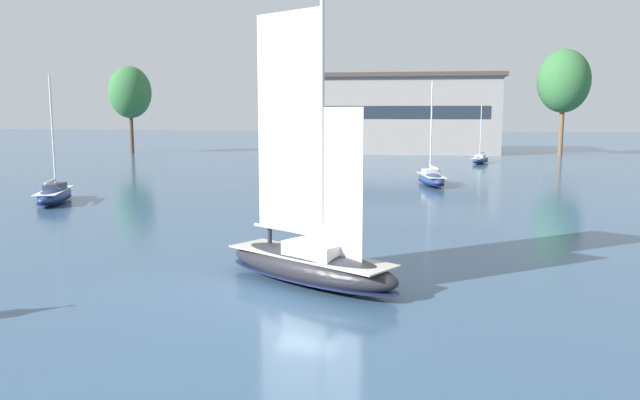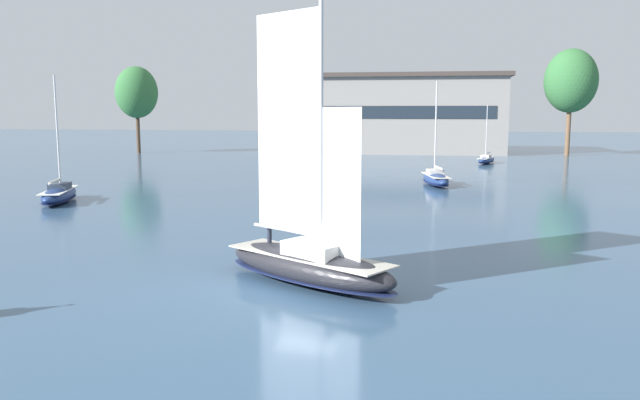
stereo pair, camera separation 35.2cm
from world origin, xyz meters
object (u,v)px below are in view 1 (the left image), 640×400
(tree_shore_center, at_px, (564,81))
(sailboat_moored_far_slip, at_px, (481,159))
(sailboat_main, at_px, (309,260))
(sailboat_moored_near_marina, at_px, (431,178))
(sailboat_moored_mid_channel, at_px, (54,194))
(tree_shore_left, at_px, (130,92))

(tree_shore_center, bearing_deg, sailboat_moored_far_slip, -128.80)
(tree_shore_center, xyz_separation_m, sailboat_main, (-27.51, -79.69, -10.70))
(sailboat_moored_near_marina, bearing_deg, sailboat_moored_mid_channel, -151.01)
(tree_shore_left, distance_m, sailboat_main, 86.86)
(tree_shore_left, relative_size, tree_shore_center, 0.87)
(tree_shore_center, height_order, sailboat_main, tree_shore_center)
(sailboat_moored_near_marina, bearing_deg, tree_shore_left, 140.99)
(tree_shore_center, bearing_deg, sailboat_main, -109.05)
(tree_shore_center, xyz_separation_m, sailboat_moored_far_slip, (-14.23, -17.70, -11.14))
(tree_shore_left, distance_m, sailboat_moored_near_marina, 63.29)
(tree_shore_center, relative_size, sailboat_main, 1.39)
(tree_shore_center, distance_m, sailboat_moored_near_marina, 50.21)
(tree_shore_left, height_order, sailboat_moored_far_slip, tree_shore_left)
(tree_shore_left, xyz_separation_m, sailboat_main, (42.69, -75.10, -9.13))
(tree_shore_left, relative_size, sailboat_moored_far_slip, 1.84)
(tree_shore_center, relative_size, sailboat_moored_near_marina, 1.70)
(sailboat_moored_near_marina, height_order, sailboat_moored_far_slip, sailboat_moored_near_marina)
(tree_shore_center, height_order, sailboat_moored_mid_channel, tree_shore_center)
(sailboat_moored_mid_channel, bearing_deg, sailboat_main, -40.22)
(tree_shore_left, bearing_deg, sailboat_moored_mid_channel, -70.62)
(sailboat_moored_mid_channel, bearing_deg, sailboat_moored_far_slip, 49.33)
(tree_shore_left, height_order, sailboat_moored_mid_channel, tree_shore_left)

